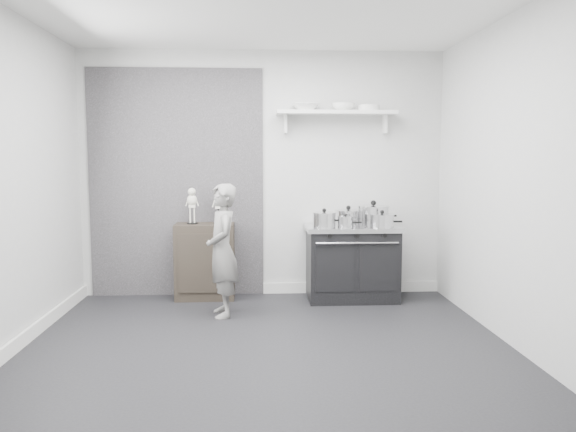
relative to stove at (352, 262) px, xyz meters
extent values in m
plane|color=black|center=(-0.96, -1.48, -0.41)|extent=(4.00, 4.00, 0.00)
cube|color=#B1B1AE|center=(-0.96, 0.32, 0.94)|extent=(4.00, 0.02, 2.70)
cube|color=#B1B1AE|center=(-0.96, -3.28, 0.94)|extent=(4.00, 0.02, 2.70)
cube|color=#B1B1AE|center=(-2.96, -1.48, 0.94)|extent=(0.02, 3.60, 2.70)
cube|color=#B1B1AE|center=(1.04, -1.48, 0.94)|extent=(0.02, 3.60, 2.70)
cube|color=silver|center=(-0.96, -1.48, 2.29)|extent=(4.00, 3.60, 0.02)
cube|color=black|center=(-1.91, 0.31, 0.84)|extent=(1.90, 0.02, 2.50)
cube|color=silver|center=(0.04, 0.30, -0.35)|extent=(2.00, 0.03, 0.12)
cube|color=silver|center=(-2.94, -1.48, -0.35)|extent=(0.03, 3.60, 0.12)
cube|color=silver|center=(-0.16, 0.19, 1.61)|extent=(1.30, 0.26, 0.04)
cube|color=silver|center=(-0.71, 0.26, 1.49)|extent=(0.03, 0.12, 0.20)
cube|color=silver|center=(0.39, 0.26, 1.49)|extent=(0.03, 0.12, 0.20)
cube|color=black|center=(0.00, 0.00, -0.03)|extent=(0.95, 0.57, 0.76)
cube|color=silver|center=(0.00, 0.00, 0.38)|extent=(1.00, 0.61, 0.05)
cube|color=black|center=(-0.23, -0.28, -0.01)|extent=(0.40, 0.02, 0.49)
cube|color=black|center=(0.23, -0.28, -0.01)|extent=(0.40, 0.02, 0.49)
cylinder|color=silver|center=(0.00, -0.31, 0.26)|extent=(0.85, 0.02, 0.02)
cylinder|color=black|center=(-0.28, -0.29, 0.33)|extent=(0.04, 0.03, 0.04)
cylinder|color=black|center=(0.00, -0.29, 0.33)|extent=(0.04, 0.03, 0.04)
cylinder|color=black|center=(0.28, -0.29, 0.33)|extent=(0.04, 0.03, 0.04)
cube|color=black|center=(-1.59, 0.13, 0.00)|extent=(0.63, 0.37, 0.82)
imported|color=slate|center=(-1.36, -0.57, 0.24)|extent=(0.39, 0.52, 1.29)
cylinder|color=silver|center=(-0.32, -0.10, 0.47)|extent=(0.24, 0.24, 0.14)
cylinder|color=silver|center=(-0.32, -0.10, 0.55)|extent=(0.25, 0.25, 0.01)
sphere|color=black|center=(-0.32, -0.10, 0.58)|extent=(0.04, 0.04, 0.04)
cylinder|color=black|center=(-0.16, -0.10, 0.47)|extent=(0.10, 0.02, 0.02)
cylinder|color=silver|center=(-0.02, 0.12, 0.47)|extent=(0.28, 0.28, 0.14)
cylinder|color=silver|center=(-0.02, 0.12, 0.55)|extent=(0.29, 0.29, 0.01)
sphere|color=black|center=(-0.02, 0.12, 0.58)|extent=(0.05, 0.05, 0.05)
cylinder|color=black|center=(0.16, 0.12, 0.47)|extent=(0.10, 0.02, 0.02)
cylinder|color=silver|center=(0.24, 0.08, 0.50)|extent=(0.33, 0.33, 0.19)
cylinder|color=silver|center=(0.24, 0.08, 0.60)|extent=(0.34, 0.34, 0.02)
sphere|color=black|center=(0.24, 0.08, 0.64)|extent=(0.06, 0.06, 0.06)
cylinder|color=black|center=(0.45, 0.08, 0.50)|extent=(0.10, 0.02, 0.02)
cylinder|color=silver|center=(0.28, -0.18, 0.46)|extent=(0.24, 0.24, 0.13)
cylinder|color=silver|center=(0.28, -0.18, 0.53)|extent=(0.25, 0.25, 0.01)
sphere|color=black|center=(0.28, -0.18, 0.56)|extent=(0.04, 0.04, 0.04)
cylinder|color=black|center=(0.44, -0.18, 0.46)|extent=(0.10, 0.02, 0.02)
cylinder|color=silver|center=(-0.10, -0.14, 0.45)|extent=(0.16, 0.16, 0.10)
cylinder|color=silver|center=(-0.10, -0.14, 0.51)|extent=(0.17, 0.17, 0.01)
sphere|color=black|center=(-0.10, -0.14, 0.53)|extent=(0.03, 0.03, 0.03)
cylinder|color=black|center=(0.02, -0.14, 0.45)|extent=(0.10, 0.02, 0.02)
imported|color=white|center=(-0.49, 0.19, 1.67)|extent=(0.30, 0.30, 0.07)
imported|color=white|center=(-0.08, 0.19, 1.67)|extent=(0.24, 0.24, 0.08)
cylinder|color=silver|center=(0.20, 0.19, 1.66)|extent=(0.24, 0.24, 0.06)
camera|label=1|loc=(-1.03, -5.93, 1.13)|focal=35.00mm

